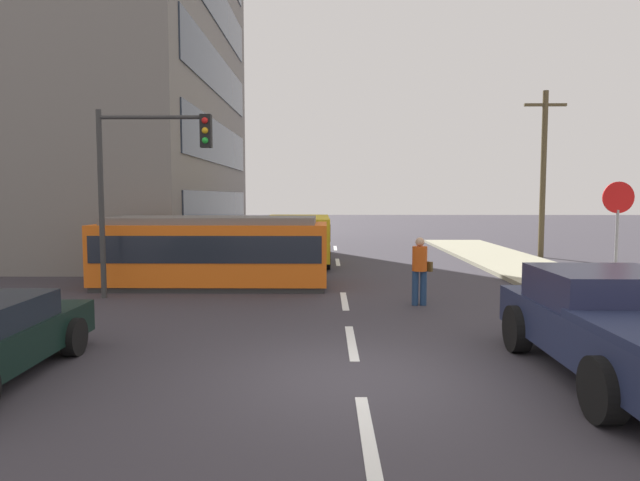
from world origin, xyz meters
TOP-DOWN VIEW (x-y plane):
  - ground_plane at (0.00, 10.00)m, footprint 120.00×120.00m
  - sidewalk_curb_right at (6.80, 6.00)m, footprint 3.20×36.00m
  - lane_stripe_0 at (0.00, -2.00)m, footprint 0.16×2.40m
  - lane_stripe_1 at (0.00, 2.00)m, footprint 0.16×2.40m
  - lane_stripe_2 at (0.00, 6.00)m, footprint 0.16×2.40m
  - lane_stripe_3 at (0.00, 14.26)m, footprint 0.16×2.40m
  - lane_stripe_4 at (0.00, 20.26)m, footprint 0.16×2.40m
  - corner_building at (-14.28, 18.46)m, footprint 17.61×16.63m
  - streetcar_tram at (-3.79, 8.26)m, footprint 6.68×2.55m
  - city_bus at (-1.62, 13.72)m, footprint 2.61×5.36m
  - pedestrian_crossing at (1.82, 5.48)m, footprint 0.51×0.36m
  - pickup_truck_parked at (3.81, -0.05)m, footprint 2.31×5.02m
  - parked_sedan_mid at (-5.38, 12.22)m, footprint 2.04×4.54m
  - stop_sign at (6.55, 5.44)m, footprint 0.76×0.07m
  - traffic_light_mast at (-5.12, 6.35)m, footprint 2.97×0.33m
  - utility_pole_mid at (8.91, 16.21)m, footprint 1.80×0.24m

SIDE VIEW (x-z plane):
  - ground_plane at x=0.00m, z-range 0.00..0.00m
  - lane_stripe_0 at x=0.00m, z-range 0.00..0.01m
  - lane_stripe_1 at x=0.00m, z-range 0.00..0.01m
  - lane_stripe_2 at x=0.00m, z-range 0.00..0.01m
  - lane_stripe_3 at x=0.00m, z-range 0.00..0.01m
  - lane_stripe_4 at x=0.00m, z-range 0.00..0.01m
  - sidewalk_curb_right at x=6.80m, z-range 0.00..0.14m
  - parked_sedan_mid at x=-5.38m, z-range 0.03..1.22m
  - pickup_truck_parked at x=3.81m, z-range 0.02..1.57m
  - pedestrian_crossing at x=1.82m, z-range 0.11..1.78m
  - city_bus at x=-1.62m, z-range 0.13..1.99m
  - streetcar_tram at x=-3.79m, z-range 0.04..2.10m
  - stop_sign at x=6.55m, z-range 0.75..3.63m
  - traffic_light_mast at x=-5.12m, z-range 1.00..5.88m
  - utility_pole_mid at x=8.91m, z-range 0.18..7.34m
  - corner_building at x=-14.28m, z-range 0.00..16.00m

